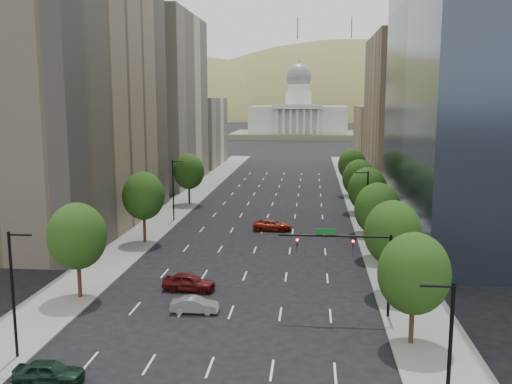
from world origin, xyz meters
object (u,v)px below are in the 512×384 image
(capitol, at_px, (298,119))
(car_silver, at_px, (195,305))
(car_red_far, at_px, (272,225))
(car_dkgrn, at_px, (49,372))
(traffic_signal, at_px, (359,256))
(car_maroon, at_px, (189,282))

(capitol, height_order, car_silver, capitol)
(car_red_far, bearing_deg, car_dkgrn, 166.33)
(capitol, distance_m, car_dkgrn, 233.15)
(capitol, xyz_separation_m, car_red_far, (1.35, -189.31, -7.85))
(traffic_signal, bearing_deg, car_maroon, 161.75)
(traffic_signal, xyz_separation_m, capitol, (-10.53, 219.71, 3.40))
(traffic_signal, bearing_deg, capitol, 92.74)
(traffic_signal, xyz_separation_m, car_dkgrn, (-20.23, -13.11, -4.43))
(car_red_far, bearing_deg, capitol, 0.98)
(traffic_signal, relative_size, car_maroon, 1.85)
(traffic_signal, bearing_deg, car_dkgrn, -147.05)
(traffic_signal, height_order, car_silver, traffic_signal)
(traffic_signal, distance_m, car_red_far, 32.06)
(car_maroon, xyz_separation_m, car_silver, (1.68, -5.39, -0.18))
(car_silver, relative_size, car_red_far, 0.77)
(traffic_signal, height_order, capitol, capitol)
(capitol, bearing_deg, car_silver, -90.78)
(traffic_signal, relative_size, car_dkgrn, 2.08)
(traffic_signal, distance_m, car_maroon, 16.59)
(car_red_far, bearing_deg, car_silver, 172.53)
(car_red_far, bearing_deg, car_maroon, 167.21)
(car_maroon, bearing_deg, car_silver, -158.45)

